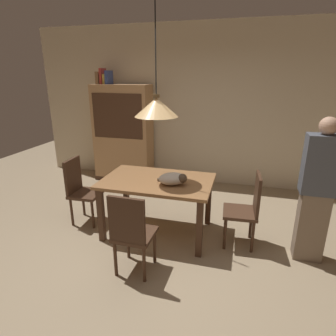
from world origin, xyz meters
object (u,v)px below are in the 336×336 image
dining_table (157,187)px  chair_right_side (247,207)px  chair_left_side (81,188)px  hutch_bookcase (123,136)px  chair_near_front (132,231)px  book_blue_wide (109,77)px  book_red_tall (103,76)px  cat_sleeping (173,179)px  pendant_lamp (156,107)px  book_yellow_short (106,79)px  book_brown_thick (100,78)px  person_standing (317,192)px

dining_table → chair_right_side: (1.13, 0.00, -0.14)m
chair_left_side → hutch_bookcase: 1.81m
chair_near_front → book_blue_wide: (-1.47, 2.64, 1.46)m
chair_right_side → book_red_tall: bearing=147.2°
dining_table → cat_sleeping: size_ratio=3.43×
dining_table → pendant_lamp: bearing=90.0°
chair_near_front → book_yellow_short: 3.37m
book_yellow_short → book_blue_wide: bearing=0.0°
hutch_bookcase → chair_near_front: bearing=-64.8°
chair_near_front → chair_right_side: bearing=38.0°
cat_sleeping → chair_right_side: bearing=7.3°
chair_right_side → hutch_bookcase: 2.98m
dining_table → cat_sleeping: 0.32m
hutch_bookcase → book_red_tall: bearing=179.8°
cat_sleeping → book_red_tall: size_ratio=1.46×
book_yellow_short → book_red_tall: bearing=180.0°
dining_table → book_yellow_short: 2.67m
book_brown_thick → chair_near_front: bearing=-57.8°
chair_left_side → pendant_lamp: pendant_lamp is taller
chair_left_side → dining_table: bearing=0.2°
dining_table → chair_left_side: 1.14m
chair_left_side → person_standing: (2.96, -0.08, 0.31)m
chair_right_side → dining_table: bearing=-179.8°
chair_near_front → pendant_lamp: pendant_lamp is taller
book_blue_wide → person_standing: (3.30, -1.84, -1.15)m
pendant_lamp → book_red_tall: 2.40m
chair_right_side → person_standing: person_standing is taller
dining_table → hutch_bookcase: bearing=125.3°
chair_right_side → book_red_tall: book_red_tall is taller
hutch_bookcase → book_brown_thick: book_brown_thick is taller
book_yellow_short → person_standing: book_yellow_short is taller
dining_table → hutch_bookcase: size_ratio=0.76×
chair_near_front → pendant_lamp: size_ratio=0.72×
book_brown_thick → book_blue_wide: book_blue_wide is taller
chair_near_front → pendant_lamp: 1.45m
book_blue_wide → cat_sleeping: bearing=-47.5°
book_yellow_short → chair_right_side: bearing=-33.4°
chair_left_side → book_blue_wide: 2.32m
chair_left_side → cat_sleeping: size_ratio=2.28×
person_standing → book_red_tall: bearing=151.7°
chair_left_side → book_yellow_short: 2.31m
book_yellow_short → cat_sleeping: bearing=-46.4°
cat_sleeping → book_red_tall: bearing=134.5°
book_yellow_short → person_standing: bearing=-28.7°
pendant_lamp → book_brown_thick: (-1.66, 1.76, 0.30)m
chair_left_side → book_yellow_short: bearing=103.1°
book_brown_thick → chair_right_side: bearing=-32.2°
pendant_lamp → chair_near_front: bearing=-90.1°
pendant_lamp → book_red_tall: bearing=132.2°
chair_left_side → pendant_lamp: (1.13, 0.00, 1.15)m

